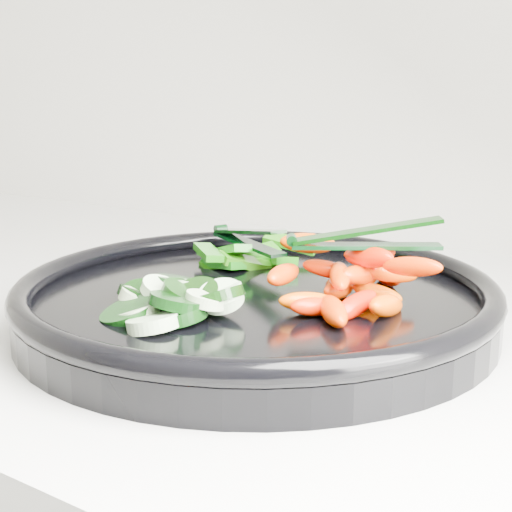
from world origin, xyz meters
The scene contains 6 objects.
veggie_tray centered at (-0.15, 1.65, 0.95)m, with size 0.45×0.45×0.04m.
cucumber_pile centered at (-0.18, 1.58, 0.96)m, with size 0.12×0.13×0.04m.
carrot_pile centered at (-0.08, 1.66, 0.97)m, with size 0.15×0.16×0.06m.
pepper_pile centered at (-0.21, 1.72, 0.96)m, with size 0.10×0.11×0.04m.
tong_carrot centered at (-0.07, 1.67, 1.00)m, with size 0.10×0.07×0.02m.
tong_pepper centered at (-0.21, 1.72, 0.98)m, with size 0.11×0.06×0.02m.
Camera 1 is at (0.15, 1.20, 1.11)m, focal length 50.00 mm.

